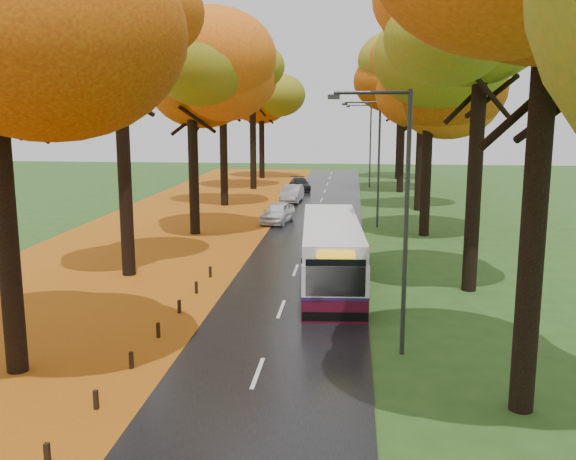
% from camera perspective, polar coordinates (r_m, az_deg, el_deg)
% --- Properties ---
extents(road, '(6.50, 90.00, 0.04)m').
position_cam_1_polar(road, '(36.85, 1.65, -0.97)').
color(road, black).
rests_on(road, ground).
extents(centre_line, '(0.12, 90.00, 0.01)m').
position_cam_1_polar(centre_line, '(36.85, 1.65, -0.94)').
color(centre_line, silver).
rests_on(centre_line, road).
extents(leaf_verge, '(12.00, 90.00, 0.02)m').
position_cam_1_polar(leaf_verge, '(38.55, -11.81, -0.70)').
color(leaf_verge, '#84450C').
rests_on(leaf_verge, ground).
extents(leaf_drift, '(0.90, 90.00, 0.01)m').
position_cam_1_polar(leaf_drift, '(37.19, -3.04, -0.84)').
color(leaf_drift, '#C46314').
rests_on(leaf_drift, road).
extents(trees_left, '(9.20, 74.00, 13.88)m').
position_cam_1_polar(trees_left, '(39.37, -8.82, 13.57)').
color(trees_left, black).
rests_on(trees_left, ground).
extents(trees_right, '(9.30, 74.20, 13.96)m').
position_cam_1_polar(trees_right, '(38.28, 13.08, 13.74)').
color(trees_right, black).
rests_on(trees_right, ground).
extents(bollard_row, '(0.11, 23.51, 0.52)m').
position_cam_1_polar(bollard_row, '(18.37, -15.13, -12.65)').
color(bollard_row, black).
rests_on(bollard_row, ground).
extents(streetlamp_near, '(2.45, 0.18, 8.00)m').
position_cam_1_polar(streetlamp_near, '(19.25, 9.77, 2.42)').
color(streetlamp_near, '#333538').
rests_on(streetlamp_near, ground).
extents(streetlamp_mid, '(2.45, 0.18, 8.00)m').
position_cam_1_polar(streetlamp_mid, '(41.12, 7.74, 6.74)').
color(streetlamp_mid, '#333538').
rests_on(streetlamp_mid, ground).
extents(streetlamp_far, '(2.45, 0.18, 8.00)m').
position_cam_1_polar(streetlamp_far, '(63.09, 7.11, 8.05)').
color(streetlamp_far, '#333538').
rests_on(streetlamp_far, ground).
extents(bus, '(3.04, 10.54, 2.74)m').
position_cam_1_polar(bus, '(27.32, 3.86, -1.96)').
color(bus, '#480B1C').
rests_on(bus, road).
extents(car_white, '(2.28, 4.24, 1.37)m').
position_cam_1_polar(car_white, '(42.57, -0.93, 1.56)').
color(car_white, white).
rests_on(car_white, road).
extents(car_silver, '(1.69, 4.28, 1.39)m').
position_cam_1_polar(car_silver, '(52.37, 0.35, 3.26)').
color(car_silver, '#97999E').
rests_on(car_silver, road).
extents(car_dark, '(2.48, 4.34, 1.19)m').
position_cam_1_polar(car_dark, '(59.99, 1.05, 4.10)').
color(car_dark, black).
rests_on(car_dark, road).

